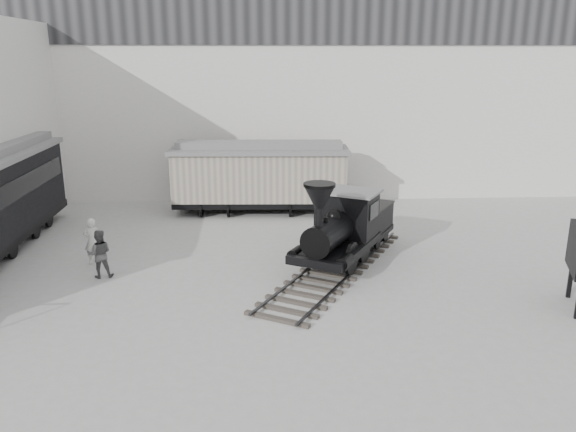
{
  "coord_description": "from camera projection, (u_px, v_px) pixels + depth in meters",
  "views": [
    {
      "loc": [
        -0.72,
        -15.48,
        7.35
      ],
      "look_at": [
        0.2,
        3.51,
        2.0
      ],
      "focal_mm": 35.0,
      "sensor_mm": 36.0,
      "label": 1
    }
  ],
  "objects": [
    {
      "name": "north_wall",
      "position": [
        274.0,
        93.0,
        29.81
      ],
      "size": [
        34.0,
        2.51,
        11.0
      ],
      "color": "silver",
      "rests_on": "ground"
    },
    {
      "name": "ground",
      "position": [
        287.0,
        311.0,
        16.9
      ],
      "size": [
        90.0,
        90.0,
        0.0
      ],
      "primitive_type": "plane",
      "color": "#9E9E9B"
    },
    {
      "name": "locomotive",
      "position": [
        343.0,
        231.0,
        20.53
      ],
      "size": [
        6.52,
        9.43,
        3.4
      ],
      "rotation": [
        0.0,
        0.0,
        -0.51
      ],
      "color": "#38332C",
      "rests_on": "ground"
    },
    {
      "name": "visitor_b",
      "position": [
        100.0,
        254.0,
        19.35
      ],
      "size": [
        0.93,
        0.79,
        1.7
      ],
      "primitive_type": "imported",
      "rotation": [
        0.0,
        0.0,
        3.33
      ],
      "color": "#4B4B4B",
      "rests_on": "ground"
    },
    {
      "name": "visitor_a",
      "position": [
        93.0,
        241.0,
        20.58
      ],
      "size": [
        0.68,
        0.47,
        1.77
      ],
      "primitive_type": "imported",
      "rotation": [
        0.0,
        0.0,
        3.22
      ],
      "color": "silver",
      "rests_on": "ground"
    },
    {
      "name": "boxcar",
      "position": [
        260.0,
        175.0,
        27.38
      ],
      "size": [
        8.69,
        3.01,
        3.52
      ],
      "rotation": [
        0.0,
        0.0,
        -0.04
      ],
      "color": "black",
      "rests_on": "ground"
    }
  ]
}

